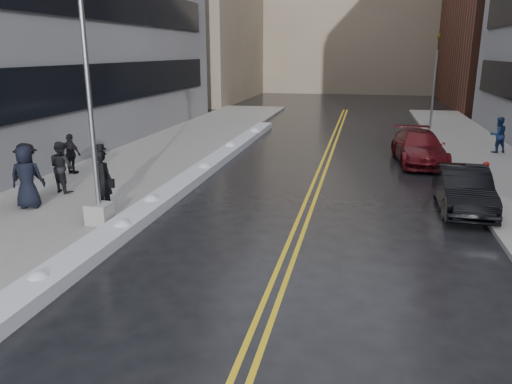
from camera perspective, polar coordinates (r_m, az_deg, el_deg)
The scene contains 19 objects.
ground at distance 12.56m, azimuth -8.46°, elevation -8.18°, with size 160.00×160.00×0.00m, color black.
sidewalk_west at distance 23.50m, azimuth -13.12°, elevation 3.11°, with size 5.50×50.00×0.15m, color gray.
sidewalk_east at distance 22.07m, azimuth 27.13°, elevation 0.95°, with size 4.00×50.00×0.15m, color gray.
lane_line_left at distance 21.39m, azimuth 6.95°, elevation 1.98°, with size 0.12×50.00×0.01m, color gold.
lane_line_right at distance 21.37m, azimuth 7.75°, elevation 1.94°, with size 0.12×50.00×0.01m, color gold.
snow_ridge at distance 20.44m, azimuth -7.10°, elevation 1.81°, with size 0.90×30.00×0.34m, color #B7B9C1.
building_west_far at distance 58.27m, azimuth -8.01°, elevation 19.52°, with size 14.00×22.00×18.00m, color gray.
building_far at distance 70.98m, azimuth 11.12°, elevation 20.31°, with size 36.00×16.00×22.00m, color gray.
lamppost at distance 14.96m, azimuth -18.10°, elevation 5.26°, with size 0.65×0.65×7.62m.
fire_hydrant at distance 21.73m, azimuth 24.74°, elevation 2.32°, with size 0.26×0.26×0.73m.
traffic_signal at distance 35.01m, azimuth 19.75°, elevation 12.17°, with size 0.16×0.20×6.00m.
pedestrian_fedora at distance 16.35m, azimuth -17.08°, elevation 1.22°, with size 0.73×0.48×2.00m, color black.
pedestrian_b at distance 19.19m, azimuth -21.32°, elevation 2.69°, with size 0.90×0.70×1.85m, color black.
pedestrian_c at distance 17.63m, azimuth -24.74°, elevation 1.56°, with size 1.00×0.65×2.05m, color black.
pedestrian_d at distance 21.99m, azimuth -20.38°, elevation 4.11°, with size 0.98×0.41×1.67m, color black.
pedestrian_e at distance 18.36m, azimuth -24.64°, elevation 2.02°, with size 1.29×0.74×2.00m, color black.
pedestrian_east at distance 27.84m, azimuth 25.93°, elevation 5.90°, with size 0.87×0.68×1.78m, color navy.
car_black at distance 17.68m, azimuth 22.61°, elevation 0.29°, with size 1.51×4.33×1.43m, color black.
car_maroon at distance 24.59m, azimuth 18.13°, elevation 4.88°, with size 2.08×5.11×1.48m, color #440B10.
Camera 1 is at (4.19, -10.70, 5.07)m, focal length 35.00 mm.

